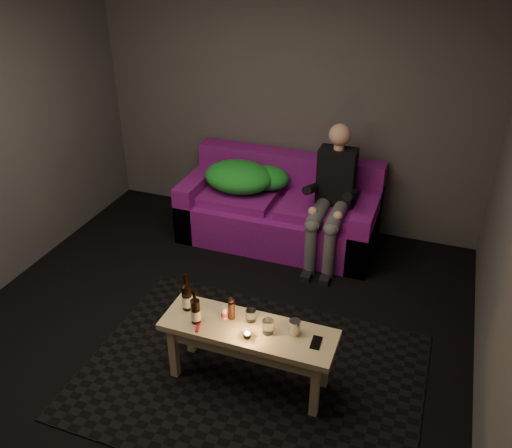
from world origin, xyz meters
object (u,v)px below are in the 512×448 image
(beer_bottle_a, at_px, (187,296))
(steel_cup, at_px, (295,327))
(person, at_px, (332,194))
(coffee_table, at_px, (248,337))
(sofa, at_px, (280,211))
(beer_bottle_b, at_px, (195,310))

(beer_bottle_a, relative_size, steel_cup, 2.77)
(person, xyz_separation_m, coffee_table, (-0.14, -1.83, -0.26))
(sofa, height_order, steel_cup, sofa)
(sofa, xyz_separation_m, steel_cup, (0.72, -1.94, 0.25))
(person, distance_m, coffee_table, 1.85)
(beer_bottle_a, distance_m, beer_bottle_b, 0.16)
(steel_cup, bearing_deg, coffee_table, -170.77)
(person, relative_size, steel_cup, 12.16)
(coffee_table, xyz_separation_m, beer_bottle_a, (-0.47, 0.04, 0.20))
(beer_bottle_a, xyz_separation_m, beer_bottle_b, (0.12, -0.11, -0.01))
(coffee_table, xyz_separation_m, beer_bottle_b, (-0.36, -0.07, 0.19))
(person, bearing_deg, steel_cup, -84.54)
(person, relative_size, beer_bottle_a, 4.40)
(sofa, distance_m, coffee_table, 2.03)
(person, distance_m, beer_bottle_a, 1.89)
(person, xyz_separation_m, steel_cup, (0.17, -1.78, -0.12))
(sofa, relative_size, beer_bottle_a, 6.58)
(beer_bottle_a, bearing_deg, steel_cup, 0.51)
(sofa, bearing_deg, beer_bottle_b, -88.57)
(steel_cup, bearing_deg, person, 95.46)
(beer_bottle_a, bearing_deg, person, 71.01)
(beer_bottle_b, height_order, steel_cup, beer_bottle_b)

